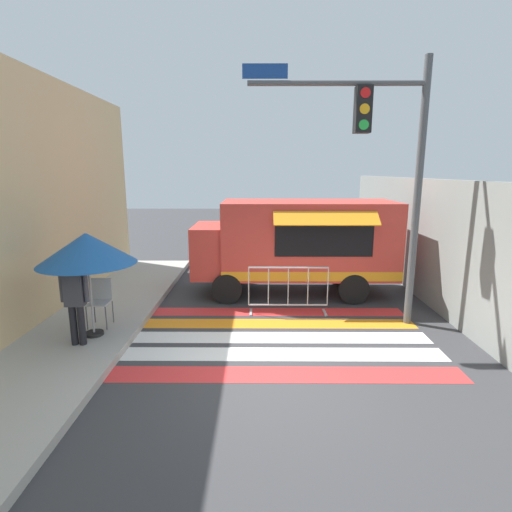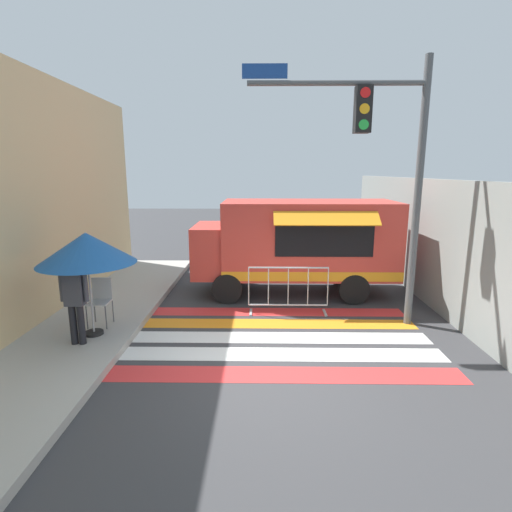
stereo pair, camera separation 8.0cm
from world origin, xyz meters
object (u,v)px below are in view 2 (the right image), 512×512
Objects in this scene: traffic_signal_pole at (386,152)px; patio_umbrella at (87,249)px; vendor_person at (75,297)px; barricade_front at (288,291)px; folding_chair at (101,297)px; food_truck at (293,241)px.

patio_umbrella is at bearing -169.77° from traffic_signal_pole.
patio_umbrella is (-5.88, -1.06, -1.83)m from traffic_signal_pole.
patio_umbrella is 1.26× the size of vendor_person.
folding_chair is at bearing -164.58° from barricade_front.
folding_chair is (-0.05, 0.57, -1.14)m from patio_umbrella.
traffic_signal_pole is at bearing 1.40° from folding_chair.
traffic_signal_pole is 6.65m from folding_chair.
barricade_front is at bearing 41.45° from vendor_person.
traffic_signal_pole reaches higher than folding_chair.
barricade_front is at bearing 12.05° from folding_chair.
patio_umbrella is (-4.20, -3.33, 0.42)m from food_truck.
patio_umbrella is 2.08× the size of folding_chair.
food_truck is 5.46× the size of folding_chair.
traffic_signal_pole reaches higher than barricade_front.
traffic_signal_pole reaches higher than food_truck.
barricade_front is (-0.23, -1.66, -0.91)m from food_truck.
vendor_person reaches higher than barricade_front.
folding_chair is 4.17m from barricade_front.
traffic_signal_pole is at bearing -17.84° from barricade_front.
vendor_person is at bearing -103.43° from patio_umbrella.
patio_umbrella is at bearing 90.59° from vendor_person.
food_truck is 5.12m from folding_chair.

